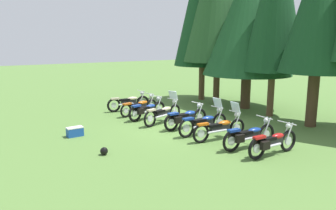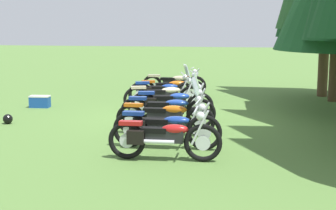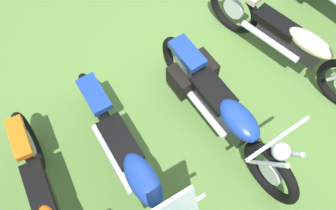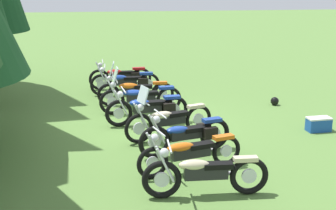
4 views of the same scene
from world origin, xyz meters
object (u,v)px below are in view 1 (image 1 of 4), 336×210
at_px(motorcycle_6, 221,127).
at_px(pine_tree_0, 203,0).
at_px(motorcycle_0, 129,102).
at_px(picnic_cooler, 75,132).
at_px(motorcycle_1, 140,106).
at_px(motorcycle_3, 163,113).
at_px(pine_tree_4, 321,2).
at_px(motorcycle_8, 272,142).
at_px(dropped_helmet, 104,151).
at_px(motorcycle_4, 185,117).
at_px(motorcycle_5, 204,122).
at_px(pine_tree_2, 249,17).
at_px(motorcycle_2, 147,110).
at_px(motorcycle_7, 249,135).

height_order(motorcycle_6, pine_tree_0, pine_tree_0).
relative_size(motorcycle_0, picnic_cooler, 3.67).
relative_size(motorcycle_1, motorcycle_3, 1.00).
bearing_deg(motorcycle_6, pine_tree_4, -4.14).
height_order(motorcycle_8, dropped_helmet, motorcycle_8).
bearing_deg(picnic_cooler, motorcycle_4, 75.03).
bearing_deg(motorcycle_5, pine_tree_2, 26.80).
xyz_separation_m(motorcycle_6, pine_tree_2, (-3.82, 4.79, 4.30)).
distance_m(pine_tree_2, picnic_cooler, 10.43).
xyz_separation_m(motorcycle_2, pine_tree_0, (-2.93, 5.25, 5.49)).
bearing_deg(picnic_cooler, motorcycle_3, 90.53).
relative_size(motorcycle_5, pine_tree_4, 0.30).
bearing_deg(motorcycle_5, motorcycle_6, -87.86).
bearing_deg(motorcycle_8, motorcycle_6, 96.07).
distance_m(motorcycle_1, motorcycle_7, 6.63).
xyz_separation_m(motorcycle_1, pine_tree_4, (5.71, 5.36, 4.68)).
bearing_deg(motorcycle_6, motorcycle_2, 103.35).
distance_m(motorcycle_0, motorcycle_2, 2.15).
relative_size(motorcycle_3, pine_tree_4, 0.29).
bearing_deg(motorcycle_7, motorcycle_2, 101.52).
distance_m(motorcycle_8, picnic_cooler, 7.24).
distance_m(picnic_cooler, dropped_helmet, 2.58).
bearing_deg(pine_tree_2, picnic_cooler, -85.87).
distance_m(motorcycle_6, picnic_cooler, 5.54).
height_order(motorcycle_0, motorcycle_1, motorcycle_0).
bearing_deg(picnic_cooler, motorcycle_2, 106.94).
distance_m(pine_tree_4, picnic_cooler, 10.97).
bearing_deg(motorcycle_7, motorcycle_8, -81.69).
relative_size(motorcycle_2, motorcycle_8, 0.99).
height_order(motorcycle_1, motorcycle_3, motorcycle_3).
distance_m(motorcycle_0, pine_tree_4, 9.90).
bearing_deg(motorcycle_7, dropped_helmet, 157.85).
xyz_separation_m(motorcycle_2, picnic_cooler, (1.11, -3.64, -0.27)).
bearing_deg(motorcycle_5, dropped_helmet, -179.90).
distance_m(pine_tree_2, pine_tree_4, 4.26).
distance_m(motorcycle_0, motorcycle_6, 6.47).
xyz_separation_m(motorcycle_0, motorcycle_6, (6.41, 0.87, 0.02)).
height_order(motorcycle_2, pine_tree_2, pine_tree_2).
bearing_deg(motorcycle_4, motorcycle_2, 99.11).
xyz_separation_m(motorcycle_1, pine_tree_2, (1.47, 5.58, 4.33)).
xyz_separation_m(motorcycle_0, motorcycle_7, (7.67, 1.06, 0.01)).
height_order(motorcycle_3, motorcycle_6, motorcycle_3).
bearing_deg(motorcycle_2, motorcycle_5, -91.05).
distance_m(motorcycle_5, dropped_helmet, 4.23).
bearing_deg(picnic_cooler, dropped_helmet, 5.64).
relative_size(motorcycle_7, pine_tree_0, 0.24).
relative_size(motorcycle_4, motorcycle_8, 1.03).
relative_size(motorcycle_2, motorcycle_3, 0.96).
distance_m(motorcycle_2, motorcycle_6, 4.35).
bearing_deg(motorcycle_4, motorcycle_6, -89.89).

